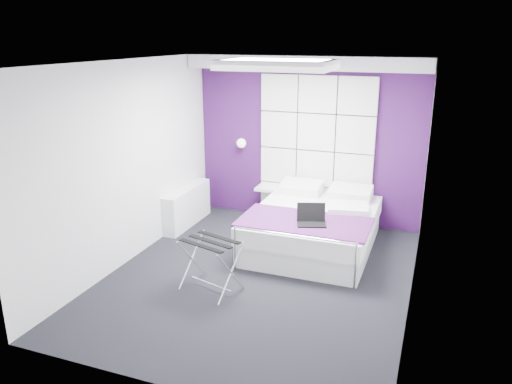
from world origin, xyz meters
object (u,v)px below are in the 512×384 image
(bed, at_px, (313,227))
(nightstand, at_px, (270,188))
(luggage_rack, at_px, (211,265))
(radiator, at_px, (187,206))
(laptop, at_px, (312,219))
(wall_lamp, at_px, (242,143))

(bed, xyz_separation_m, nightstand, (-0.96, 0.90, 0.21))
(bed, bearing_deg, luggage_rack, -116.82)
(nightstand, height_order, luggage_rack, luggage_rack)
(bed, relative_size, nightstand, 4.87)
(nightstand, bearing_deg, radiator, -147.45)
(radiator, relative_size, bed, 0.59)
(bed, xyz_separation_m, laptop, (0.11, -0.55, 0.33))
(wall_lamp, distance_m, laptop, 2.24)
(luggage_rack, bearing_deg, wall_lamp, 119.83)
(luggage_rack, bearing_deg, nightstand, 109.23)
(radiator, relative_size, luggage_rack, 1.91)
(luggage_rack, height_order, laptop, laptop)
(nightstand, relative_size, laptop, 1.15)
(wall_lamp, relative_size, laptop, 0.41)
(nightstand, relative_size, luggage_rack, 0.67)
(bed, height_order, luggage_rack, bed)
(bed, bearing_deg, laptop, -78.25)
(wall_lamp, distance_m, nightstand, 0.86)
(luggage_rack, distance_m, laptop, 1.46)
(bed, bearing_deg, nightstand, 136.94)
(bed, height_order, laptop, laptop)
(radiator, bearing_deg, luggage_rack, -54.82)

